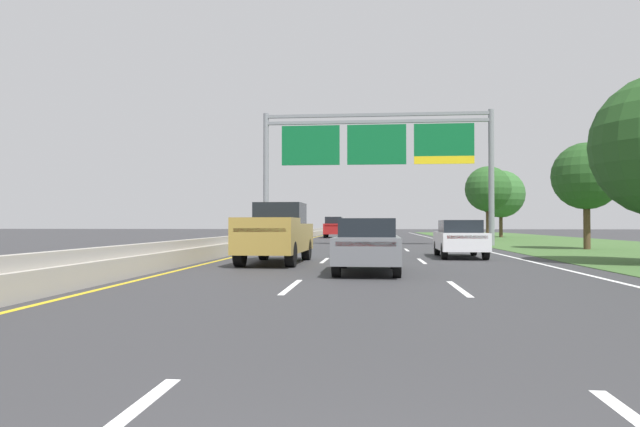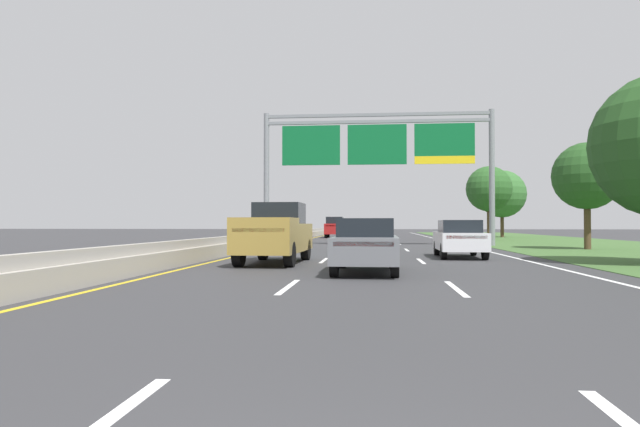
% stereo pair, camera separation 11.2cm
% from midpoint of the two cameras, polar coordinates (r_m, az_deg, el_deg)
% --- Properties ---
extents(ground_plane, '(220.00, 220.00, 0.00)m').
position_cam_midpoint_polar(ground_plane, '(36.97, 5.26, -3.25)').
color(ground_plane, '#333335').
extents(lane_striping, '(11.96, 106.00, 0.01)m').
position_cam_midpoint_polar(lane_striping, '(36.51, 5.26, -3.27)').
color(lane_striping, white).
rests_on(lane_striping, ground).
extents(grass_verge_right, '(14.00, 110.00, 0.02)m').
position_cam_midpoint_polar(grass_verge_right, '(39.51, 25.97, -2.99)').
color(grass_verge_right, '#3D602D').
rests_on(grass_verge_right, ground).
extents(median_barrier_concrete, '(0.60, 110.00, 0.85)m').
position_cam_midpoint_polar(median_barrier_concrete, '(37.54, -4.87, -2.68)').
color(median_barrier_concrete, '#A8A399').
rests_on(median_barrier_concrete, ground).
extents(overhead_sign_gantry, '(15.06, 0.42, 8.80)m').
position_cam_midpoint_polar(overhead_sign_gantry, '(36.86, 5.72, 6.48)').
color(overhead_sign_gantry, gray).
rests_on(overhead_sign_gantry, ground).
extents(pickup_truck_gold, '(2.12, 5.44, 2.20)m').
position_cam_midpoint_polar(pickup_truck_gold, '(20.21, -4.64, -2.03)').
color(pickup_truck_gold, '#A38438').
rests_on(pickup_truck_gold, ground).
extents(car_white_right_lane_sedan, '(1.92, 4.44, 1.57)m').
position_cam_midpoint_polar(car_white_right_lane_sedan, '(24.18, 13.97, -2.45)').
color(car_white_right_lane_sedan, silver).
rests_on(car_white_right_lane_sedan, ground).
extents(car_grey_centre_lane_sedan, '(1.89, 4.43, 1.57)m').
position_cam_midpoint_polar(car_grey_centre_lane_sedan, '(16.30, 4.70, -3.16)').
color(car_grey_centre_lane_sedan, slate).
rests_on(car_grey_centre_lane_sedan, ground).
extents(car_red_left_lane_suv, '(1.93, 4.71, 2.11)m').
position_cam_midpoint_polar(car_red_left_lane_suv, '(56.80, 1.39, -1.38)').
color(car_red_left_lane_suv, maroon).
rests_on(car_red_left_lane_suv, ground).
extents(roadside_tree_mid, '(3.69, 3.69, 5.90)m').
position_cam_midpoint_polar(roadside_tree_mid, '(33.98, 25.50, 3.46)').
color(roadside_tree_mid, '#4C3823').
rests_on(roadside_tree_mid, ground).
extents(roadside_tree_far, '(3.90, 3.90, 6.37)m').
position_cam_midpoint_polar(roadside_tree_far, '(50.07, 16.73, 2.41)').
color(roadside_tree_far, '#4C3823').
rests_on(roadside_tree_far, ground).
extents(roadside_tree_distant, '(4.93, 4.93, 6.99)m').
position_cam_midpoint_polar(roadside_tree_distant, '(61.05, 17.94, 1.90)').
color(roadside_tree_distant, '#4C3823').
rests_on(roadside_tree_distant, ground).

